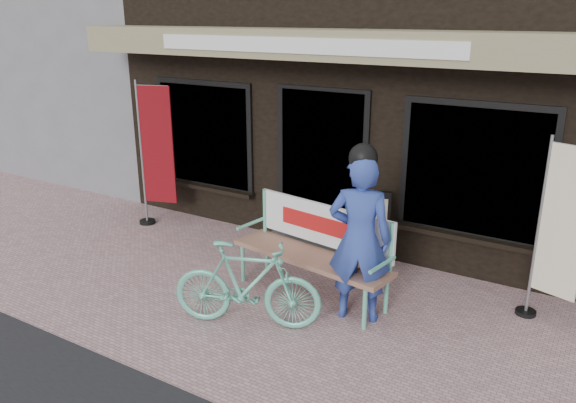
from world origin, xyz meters
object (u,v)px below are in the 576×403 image
Objects in this scene: person at (360,236)px; nobori_red at (155,153)px; nobori_cream at (558,232)px; bench at (316,244)px; menu_stand at (370,227)px; bicycle at (247,285)px.

nobori_red is at bearing 148.81° from person.
person is 1.98m from nobori_cream.
bench is 2.03× the size of menu_stand.
bench is 0.75m from person.
menu_stand reaches higher than bicycle.
menu_stand is at bearing 88.24° from bench.
bench is 3.24m from nobori_red.
menu_stand is at bearing -11.53° from nobori_red.
bicycle is 1.57× the size of menu_stand.
nobori_red reaches higher than bicycle.
menu_stand is (0.20, 1.08, -0.11)m from bench.
bicycle is at bearing -124.81° from menu_stand.
menu_stand is at bearing 91.50° from person.
bicycle is at bearing -48.71° from nobori_red.
person is 1.26m from bicycle.
nobori_cream is (5.50, -0.06, -0.11)m from nobori_red.
nobori_red is at bearing 175.64° from bench.
bench is 1.04m from bicycle.
nobori_red reaches higher than menu_stand.
bench is 1.01× the size of nobori_cream.
nobori_cream is at bearing 24.72° from bench.
nobori_red is (-3.75, 0.99, 0.20)m from person.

